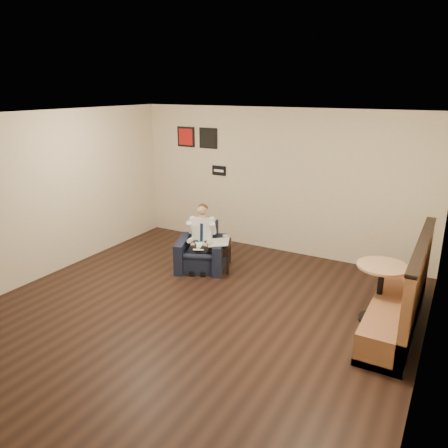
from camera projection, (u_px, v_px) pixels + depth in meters
The scene contains 18 objects.
ground at pixel (195, 312), 6.39m from camera, with size 6.00×6.00×0.00m, color black.
wall_back at pixel (277, 182), 8.47m from camera, with size 6.00×0.02×2.80m, color #EFE3C4.
wall_left at pixel (44, 196), 7.36m from camera, with size 0.02×6.00×2.80m, color #EFE3C4.
wall_right at pixel (434, 262), 4.58m from camera, with size 0.02×6.00×2.80m, color #EFE3C4.
ceiling at pixel (191, 116), 5.55m from camera, with size 6.00×6.00×0.02m, color white.
seating_sign at pixel (219, 171), 9.03m from camera, with size 0.32×0.02×0.20m, color black.
art_print_left at pixel (186, 137), 9.21m from camera, with size 0.42×0.03×0.42m, color red.
art_print_right at pixel (208, 138), 8.95m from camera, with size 0.42×0.03×0.42m, color black.
armchair at pixel (201, 247), 7.83m from camera, with size 0.83×0.83×0.81m, color black.
seated_man at pixel (200, 241), 7.69m from camera, with size 0.53×0.79×1.10m, color silver, non-canonical shape.
lap_papers at pixel (199, 246), 7.62m from camera, with size 0.18×0.26×0.01m, color white.
newspaper at pixel (219, 242), 7.67m from camera, with size 0.35×0.44×0.01m, color silver.
side_table at pixel (214, 255), 7.90m from camera, with size 0.60×0.60×0.49m, color black.
green_folder at pixel (212, 243), 7.80m from camera, with size 0.49×0.35×0.01m, color #2BD978.
coffee_mug at pixel (225, 238), 7.92m from camera, with size 0.09×0.09×0.10m, color white.
smartphone at pixel (218, 239), 7.98m from camera, with size 0.15×0.08×0.01m, color black.
banquette at pixel (399, 284), 5.87m from camera, with size 0.58×2.45×1.25m, color brown.
cafe_table at pixel (379, 293), 6.04m from camera, with size 0.68×0.68×0.85m, color #A97C5B.
Camera 1 is at (3.14, -4.78, 3.15)m, focal length 35.00 mm.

